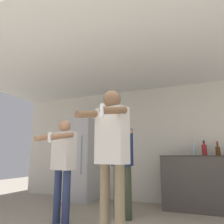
# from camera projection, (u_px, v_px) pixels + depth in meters

# --- Properties ---
(wall_back) EXTENTS (7.00, 0.06, 2.55)m
(wall_back) POSITION_uv_depth(u_px,v_px,m) (153.00, 143.00, 4.93)
(wall_back) COLOR beige
(wall_back) RESTS_ON ground_plane
(ceiling_slab) EXTENTS (7.00, 3.79, 0.05)m
(ceiling_slab) POSITION_uv_depth(u_px,v_px,m) (130.00, 60.00, 3.68)
(ceiling_slab) COLOR silver
(ceiling_slab) RESTS_ON wall_back
(refrigerator) EXTENTS (0.78, 0.72, 1.85)m
(refrigerator) POSITION_uv_depth(u_px,v_px,m) (80.00, 159.00, 5.15)
(refrigerator) COLOR silver
(refrigerator) RESTS_ON ground_plane
(counter) EXTENTS (1.39, 0.67, 1.00)m
(counter) POSITION_uv_depth(u_px,v_px,m) (200.00, 182.00, 4.11)
(counter) COLOR #47423D
(counter) RESTS_ON ground_plane
(bottle_brown_liquor) EXTENTS (0.06, 0.06, 0.32)m
(bottle_brown_liquor) POSITION_uv_depth(u_px,v_px,m) (194.00, 149.00, 4.31)
(bottle_brown_liquor) COLOR silver
(bottle_brown_liquor) RESTS_ON counter
(bottle_amber_bourbon) EXTENTS (0.09, 0.09, 0.29)m
(bottle_amber_bourbon) POSITION_uv_depth(u_px,v_px,m) (204.00, 149.00, 4.24)
(bottle_amber_bourbon) COLOR maroon
(bottle_amber_bourbon) RESTS_ON counter
(bottle_tall_gin) EXTENTS (0.09, 0.09, 0.27)m
(bottle_tall_gin) POSITION_uv_depth(u_px,v_px,m) (218.00, 150.00, 4.14)
(bottle_tall_gin) COLOR #563314
(bottle_tall_gin) RESTS_ON counter
(person_woman_foreground) EXTENTS (0.54, 0.61, 1.79)m
(person_woman_foreground) POSITION_uv_depth(u_px,v_px,m) (111.00, 147.00, 2.58)
(person_woman_foreground) COLOR #75664C
(person_woman_foreground) RESTS_ON ground_plane
(person_man_side) EXTENTS (0.55, 0.61, 1.56)m
(person_man_side) POSITION_uv_depth(u_px,v_px,m) (63.00, 159.00, 3.39)
(person_man_side) COLOR navy
(person_man_side) RESTS_ON ground_plane
(person_spectator_back) EXTENTS (0.42, 0.46, 1.65)m
(person_spectator_back) POSITION_uv_depth(u_px,v_px,m) (122.00, 159.00, 3.66)
(person_spectator_back) COLOR #38422D
(person_spectator_back) RESTS_ON ground_plane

